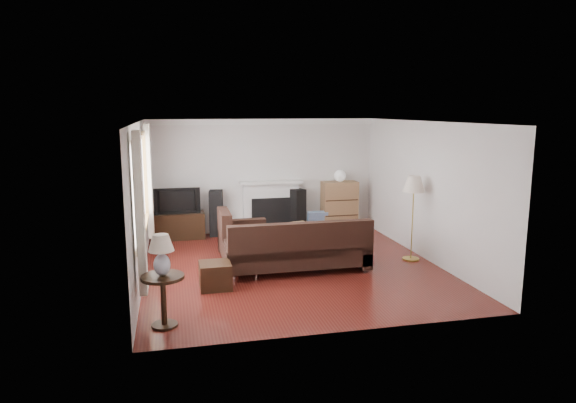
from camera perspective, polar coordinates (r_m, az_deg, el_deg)
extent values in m
cube|color=#581913|center=(9.04, 0.43, -7.21)|extent=(5.10, 5.60, 0.04)
cube|color=white|center=(8.62, 0.45, 8.84)|extent=(5.10, 5.60, 0.04)
cube|color=silver|center=(11.41, -2.75, 2.87)|extent=(5.00, 0.04, 2.50)
cube|color=silver|center=(6.16, 6.37, -3.54)|extent=(5.00, 0.04, 2.50)
cube|color=silver|center=(8.53, -16.13, -0.02)|extent=(0.04, 5.50, 2.50)
cube|color=silver|center=(9.63, 15.08, 1.16)|extent=(0.04, 5.50, 2.50)
cube|color=olive|center=(8.28, -15.96, 1.79)|extent=(0.12, 2.74, 1.54)
cube|color=#ECE6CE|center=(6.81, -16.10, -1.26)|extent=(0.10, 0.35, 2.10)
cube|color=#ECE6CE|center=(9.81, -15.19, 2.20)|extent=(0.10, 0.35, 2.10)
cube|color=white|center=(11.44, -1.89, -0.53)|extent=(1.40, 0.26, 1.15)
cube|color=black|center=(11.13, -12.12, -2.63)|extent=(1.10, 0.50, 0.55)
imported|color=black|center=(11.02, -12.22, 0.15)|extent=(0.95, 0.12, 0.55)
cube|color=black|center=(11.18, -7.98, -1.29)|extent=(0.33, 0.37, 0.99)
cube|color=black|center=(11.46, 1.04, -0.99)|extent=(0.37, 0.40, 0.96)
cube|color=olive|center=(11.73, 5.73, -0.44)|extent=(0.80, 0.38, 1.10)
sphere|color=white|center=(11.62, 5.78, 2.85)|extent=(0.26, 0.26, 0.26)
cube|color=black|center=(8.72, 0.94, -4.97)|extent=(2.62, 1.91, 0.85)
cube|color=#A4804E|center=(10.09, -0.26, -4.02)|extent=(1.28, 0.93, 0.45)
cube|color=black|center=(8.00, -8.09, -8.15)|extent=(0.48, 0.48, 0.40)
cube|color=gold|center=(9.50, 13.67, -1.83)|extent=(0.51, 0.51, 1.54)
cube|color=black|center=(6.74, -13.65, -10.69)|extent=(0.54, 0.54, 0.67)
cube|color=silver|center=(6.55, -13.87, -5.83)|extent=(0.32, 0.32, 0.52)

